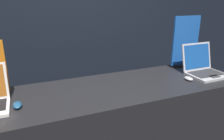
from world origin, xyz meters
name	(u,v)px	position (x,y,z in m)	size (l,w,h in m)	color
wall_back	(71,11)	(0.00, 1.69, 1.40)	(8.00, 0.05, 2.80)	black
display_counter	(112,134)	(0.00, 0.34, 0.44)	(2.31, 0.68, 0.87)	black
mouse_front	(17,105)	(-0.71, 0.27, 0.89)	(0.06, 0.10, 0.03)	navy
laptop_back	(203,68)	(0.92, 0.31, 0.94)	(0.33, 0.33, 0.28)	#B7B7BC
mouse_back	(189,78)	(0.68, 0.23, 0.89)	(0.06, 0.09, 0.03)	#B2B2B7
promo_stand_back	(185,43)	(0.92, 0.59, 1.12)	(0.31, 0.07, 0.52)	black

